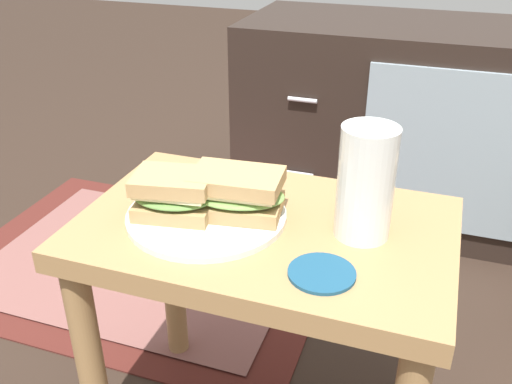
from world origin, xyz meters
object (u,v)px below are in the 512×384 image
at_px(sandwich_back, 237,192).
at_px(beer_glass, 366,184).
at_px(sandwich_front, 174,194).
at_px(plate, 207,215).
at_px(coaster, 322,273).
at_px(tv_cabinet, 407,123).

xyz_separation_m(sandwich_back, beer_glass, (0.19, 0.02, 0.04)).
relative_size(sandwich_front, beer_glass, 0.82).
distance_m(plate, beer_glass, 0.24).
height_order(plate, coaster, plate).
bearing_deg(beer_glass, sandwich_back, -175.31).
relative_size(plate, sandwich_front, 1.80).
xyz_separation_m(sandwich_front, coaster, (0.24, -0.07, -0.04)).
relative_size(plate, coaster, 2.72).
distance_m(plate, sandwich_front, 0.06).
xyz_separation_m(plate, sandwich_front, (-0.04, -0.02, 0.04)).
height_order(tv_cabinet, coaster, tv_cabinet).
distance_m(sandwich_front, beer_glass, 0.28).
bearing_deg(sandwich_back, plate, -157.28).
bearing_deg(beer_glass, sandwich_front, -169.27).
bearing_deg(beer_glass, plate, -171.70).
height_order(sandwich_front, sandwich_back, same).
relative_size(tv_cabinet, beer_glass, 5.81).
xyz_separation_m(tv_cabinet, sandwich_front, (-0.26, -0.98, 0.21)).
xyz_separation_m(plate, sandwich_back, (0.04, 0.02, 0.04)).
bearing_deg(plate, coaster, -22.77).
xyz_separation_m(tv_cabinet, sandwich_back, (-0.18, -0.95, 0.21)).
height_order(plate, beer_glass, beer_glass).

